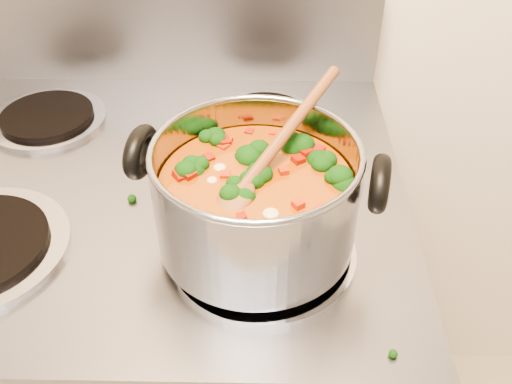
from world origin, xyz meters
TOP-DOWN VIEW (x-y plane):
  - electric_range at (0.01, 1.16)m, footprint 0.77×0.70m
  - stockpot at (0.18, 1.02)m, footprint 0.31×0.25m
  - wooden_spoon at (0.19, 1.03)m, footprint 0.17×0.23m
  - cooktop_crumbs at (0.28, 1.04)m, footprint 0.04×0.27m

SIDE VIEW (x-z plane):
  - electric_range at x=0.01m, z-range -0.07..1.01m
  - cooktop_crumbs at x=0.28m, z-range 0.92..0.93m
  - stockpot at x=0.18m, z-range 0.93..1.08m
  - wooden_spoon at x=0.19m, z-range 1.00..1.09m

